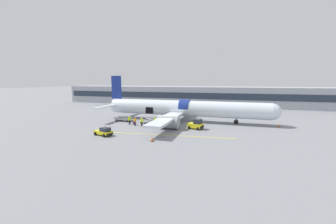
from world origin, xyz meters
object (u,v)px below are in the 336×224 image
at_px(airplane, 182,109).
at_px(baggage_cart_loading, 147,121).
at_px(ground_crew_helper, 155,121).
at_px(baggage_tug_mid, 196,125).
at_px(baggage_cart_queued, 124,119).
at_px(ground_crew_marshal, 168,120).
at_px(ground_crew_driver, 129,120).
at_px(suitcase_on_tarmac_upright, 135,123).
at_px(ground_crew_loader_a, 135,121).
at_px(ground_crew_loader_b, 166,119).
at_px(ground_crew_supervisor, 142,121).
at_px(baggage_tug_lead, 104,132).

xyz_separation_m(airplane, baggage_cart_loading, (-6.07, -4.64, -2.15)).
bearing_deg(ground_crew_helper, baggage_tug_mid, -4.97).
height_order(baggage_cart_queued, ground_crew_marshal, ground_crew_marshal).
relative_size(airplane, baggage_cart_queued, 8.58).
bearing_deg(airplane, ground_crew_marshal, -110.15).
height_order(baggage_tug_mid, ground_crew_driver, baggage_tug_mid).
distance_m(airplane, suitcase_on_tarmac_upright, 10.49).
height_order(ground_crew_loader_a, ground_crew_loader_b, ground_crew_loader_b).
distance_m(ground_crew_loader_a, suitcase_on_tarmac_upright, 1.52).
height_order(baggage_cart_queued, suitcase_on_tarmac_upright, baggage_cart_queued).
xyz_separation_m(baggage_cart_loading, ground_crew_supervisor, (0.06, -2.77, 0.44)).
bearing_deg(baggage_cart_queued, baggage_tug_mid, -8.78).
height_order(ground_crew_loader_a, ground_crew_helper, ground_crew_helper).
bearing_deg(baggage_tug_lead, ground_crew_driver, 90.89).
distance_m(baggage_tug_lead, ground_crew_helper, 10.76).
bearing_deg(baggage_cart_loading, ground_crew_loader_a, -118.45).
bearing_deg(ground_crew_helper, ground_crew_driver, -171.29).
relative_size(baggage_tug_mid, suitcase_on_tarmac_upright, 4.36).
relative_size(baggage_cart_loading, ground_crew_helper, 2.01).
height_order(baggage_tug_lead, ground_crew_loader_a, ground_crew_loader_a).
xyz_separation_m(baggage_cart_loading, ground_crew_driver, (-2.97, -1.95, 0.44)).
distance_m(airplane, ground_crew_marshal, 5.16).
relative_size(baggage_tug_lead, suitcase_on_tarmac_upright, 4.97).
height_order(ground_crew_loader_a, ground_crew_marshal, ground_crew_loader_a).
distance_m(airplane, ground_crew_loader_a, 10.60).
relative_size(baggage_cart_loading, ground_crew_loader_b, 2.04).
distance_m(ground_crew_loader_b, ground_crew_driver, 7.22).
xyz_separation_m(baggage_tug_lead, ground_crew_loader_b, (6.43, 11.72, 0.32)).
relative_size(ground_crew_loader_a, ground_crew_driver, 0.97).
relative_size(airplane, baggage_cart_loading, 10.74).
relative_size(baggage_cart_queued, suitcase_on_tarmac_upright, 6.43).
relative_size(baggage_cart_loading, suitcase_on_tarmac_upright, 5.13).
bearing_deg(ground_crew_loader_b, ground_crew_supervisor, -132.87).
height_order(baggage_tug_mid, ground_crew_helper, baggage_tug_mid).
xyz_separation_m(airplane, suitcase_on_tarmac_upright, (-8.22, -6.08, -2.33)).
distance_m(baggage_cart_loading, ground_crew_loader_b, 3.77).
bearing_deg(ground_crew_marshal, baggage_cart_loading, -178.84).
xyz_separation_m(baggage_cart_queued, ground_crew_loader_a, (4.19, -3.22, 0.41)).
xyz_separation_m(baggage_cart_loading, ground_crew_loader_b, (3.60, 1.04, 0.43)).
xyz_separation_m(ground_crew_loader_a, suitcase_on_tarmac_upright, (-0.72, 1.20, -0.58)).
relative_size(ground_crew_loader_a, ground_crew_supervisor, 0.96).
relative_size(ground_crew_loader_a, ground_crew_helper, 0.96).
xyz_separation_m(baggage_tug_mid, baggage_cart_loading, (-10.19, 1.86, -0.30)).
bearing_deg(baggage_cart_queued, ground_crew_supervisor, -30.57).
bearing_deg(ground_crew_driver, ground_crew_marshal, 15.48).
relative_size(baggage_tug_lead, baggage_tug_mid, 1.14).
bearing_deg(ground_crew_driver, ground_crew_loader_a, -23.94).
bearing_deg(ground_crew_loader_a, baggage_cart_loading, 61.55).
distance_m(airplane, ground_crew_helper, 7.20).
bearing_deg(baggage_cart_loading, airplane, 37.41).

